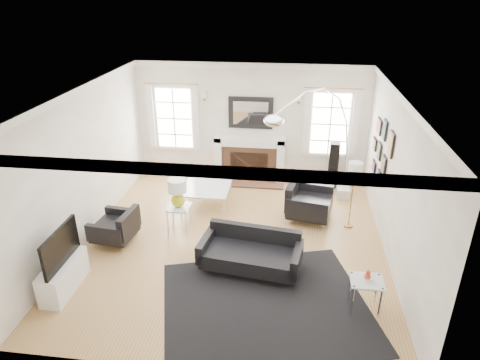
# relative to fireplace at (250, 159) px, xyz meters

# --- Properties ---
(floor) EXTENTS (6.00, 6.00, 0.00)m
(floor) POSITION_rel_fireplace_xyz_m (0.00, -2.79, -0.54)
(floor) COLOR #A17143
(floor) RESTS_ON ground
(back_wall) EXTENTS (5.50, 0.04, 2.80)m
(back_wall) POSITION_rel_fireplace_xyz_m (0.00, 0.21, 0.86)
(back_wall) COLOR white
(back_wall) RESTS_ON floor
(front_wall) EXTENTS (5.50, 0.04, 2.80)m
(front_wall) POSITION_rel_fireplace_xyz_m (0.00, -5.79, 0.86)
(front_wall) COLOR white
(front_wall) RESTS_ON floor
(left_wall) EXTENTS (0.04, 6.00, 2.80)m
(left_wall) POSITION_rel_fireplace_xyz_m (-2.75, -2.79, 0.86)
(left_wall) COLOR white
(left_wall) RESTS_ON floor
(right_wall) EXTENTS (0.04, 6.00, 2.80)m
(right_wall) POSITION_rel_fireplace_xyz_m (2.75, -2.79, 0.86)
(right_wall) COLOR white
(right_wall) RESTS_ON floor
(ceiling) EXTENTS (5.50, 6.00, 0.02)m
(ceiling) POSITION_rel_fireplace_xyz_m (0.00, -2.79, 2.26)
(ceiling) COLOR white
(ceiling) RESTS_ON back_wall
(crown_molding) EXTENTS (5.50, 6.00, 0.12)m
(crown_molding) POSITION_rel_fireplace_xyz_m (0.00, -2.79, 2.20)
(crown_molding) COLOR white
(crown_molding) RESTS_ON back_wall
(fireplace) EXTENTS (1.70, 0.69, 1.11)m
(fireplace) POSITION_rel_fireplace_xyz_m (0.00, 0.00, 0.00)
(fireplace) COLOR white
(fireplace) RESTS_ON floor
(mantel_mirror) EXTENTS (1.05, 0.07, 0.75)m
(mantel_mirror) POSITION_rel_fireplace_xyz_m (0.00, 0.16, 1.11)
(mantel_mirror) COLOR black
(mantel_mirror) RESTS_ON back_wall
(window_left) EXTENTS (1.24, 0.15, 1.62)m
(window_left) POSITION_rel_fireplace_xyz_m (-1.85, 0.16, 0.92)
(window_left) COLOR white
(window_left) RESTS_ON back_wall
(window_right) EXTENTS (1.24, 0.15, 1.62)m
(window_right) POSITION_rel_fireplace_xyz_m (1.85, 0.16, 0.92)
(window_right) COLOR white
(window_right) RESTS_ON back_wall
(gallery_wall) EXTENTS (0.04, 1.73, 1.29)m
(gallery_wall) POSITION_rel_fireplace_xyz_m (2.72, -1.50, 0.99)
(gallery_wall) COLOR black
(gallery_wall) RESTS_ON right_wall
(tv_unit) EXTENTS (0.35, 1.00, 1.09)m
(tv_unit) POSITION_rel_fireplace_xyz_m (-2.44, -4.49, -0.21)
(tv_unit) COLOR white
(tv_unit) RESTS_ON floor
(area_rug) EXTENTS (3.60, 3.26, 0.01)m
(area_rug) POSITION_rel_fireplace_xyz_m (0.72, -4.48, -0.54)
(area_rug) COLOR black
(area_rug) RESTS_ON floor
(sofa) EXTENTS (1.77, 1.00, 0.55)m
(sofa) POSITION_rel_fireplace_xyz_m (0.41, -3.55, -0.24)
(sofa) COLOR black
(sofa) RESTS_ON floor
(armchair_left) EXTENTS (0.81, 0.88, 0.54)m
(armchair_left) POSITION_rel_fireplace_xyz_m (-2.15, -3.06, -0.24)
(armchair_left) COLOR black
(armchair_left) RESTS_ON floor
(armchair_right) EXTENTS (1.01, 1.09, 0.64)m
(armchair_right) POSITION_rel_fireplace_xyz_m (1.36, -1.74, -0.18)
(armchair_right) COLOR black
(armchair_right) RESTS_ON floor
(coffee_table) EXTENTS (0.99, 0.99, 0.44)m
(coffee_table) POSITION_rel_fireplace_xyz_m (-0.78, -1.45, -0.13)
(coffee_table) COLOR silver
(coffee_table) RESTS_ON floor
(side_table_left) EXTENTS (0.44, 0.44, 0.49)m
(side_table_left) POSITION_rel_fireplace_xyz_m (-1.12, -2.45, -0.16)
(side_table_left) COLOR silver
(side_table_left) RESTS_ON floor
(nesting_table) EXTENTS (0.47, 0.40, 0.52)m
(nesting_table) POSITION_rel_fireplace_xyz_m (2.17, -4.36, -0.13)
(nesting_table) COLOR silver
(nesting_table) RESTS_ON floor
(gourd_lamp) EXTENTS (0.36, 0.36, 0.58)m
(gourd_lamp) POSITION_rel_fireplace_xyz_m (-1.12, -2.45, 0.28)
(gourd_lamp) COLOR gold
(gourd_lamp) RESTS_ON side_table_left
(orange_vase) EXTENTS (0.10, 0.10, 0.16)m
(orange_vase) POSITION_rel_fireplace_xyz_m (2.17, -4.36, 0.07)
(orange_vase) COLOR #C84919
(orange_vase) RESTS_ON nesting_table
(arc_floor_lamp) EXTENTS (1.89, 1.75, 2.68)m
(arc_floor_lamp) POSITION_rel_fireplace_xyz_m (1.42, -1.27, 0.91)
(arc_floor_lamp) COLOR white
(arc_floor_lamp) RESTS_ON floor
(stick_floor_lamp) EXTENTS (0.28, 0.28, 1.37)m
(stick_floor_lamp) POSITION_rel_fireplace_xyz_m (2.20, -1.95, 0.65)
(stick_floor_lamp) COLOR #A27338
(stick_floor_lamp) RESTS_ON floor
(speaker_tower) EXTENTS (0.23, 0.23, 1.10)m
(speaker_tower) POSITION_rel_fireplace_xyz_m (1.98, -0.14, 0.01)
(speaker_tower) COLOR black
(speaker_tower) RESTS_ON floor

